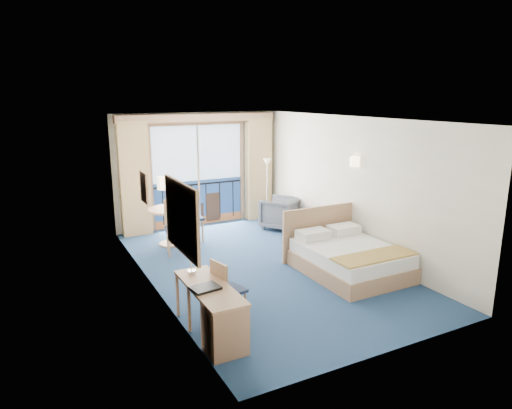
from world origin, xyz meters
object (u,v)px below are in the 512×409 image
bed (348,257)px  floor_lamp (267,174)px  table_chair_b (177,223)px  nightstand (324,232)px  desk (221,320)px  armchair (280,213)px  desk_chair (225,287)px  table_chair_a (186,215)px  round_table (170,217)px

bed → floor_lamp: size_ratio=1.22×
table_chair_b → nightstand: bearing=-6.0°
floor_lamp → table_chair_b: 3.06m
nightstand → floor_lamp: bearing=94.3°
desk → table_chair_b: size_ratio=1.36×
armchair → desk_chair: (-2.99, -3.57, 0.13)m
armchair → table_chair_a: size_ratio=0.75×
bed → table_chair_b: 3.40m
round_table → table_chair_b: bearing=-92.5°
armchair → table_chair_b: 2.77m
floor_lamp → armchair: bearing=-92.1°
round_table → floor_lamp: bearing=14.3°
desk → floor_lamp: bearing=55.8°
desk → bed: bearing=23.1°
floor_lamp → table_chair_a: floor_lamp is taller
table_chair_b → round_table: bearing=99.7°
bed → armchair: bed is taller
desk_chair → table_chair_b: 3.06m
armchair → desk: bearing=17.9°
bed → armchair: 2.97m
nightstand → desk_chair: 3.81m
nightstand → desk_chair: desk_chair is taller
bed → table_chair_a: (-1.98, 2.96, 0.33)m
desk_chair → round_table: desk_chair is taller
nightstand → round_table: (-2.87, 1.51, 0.33)m
desk → table_chair_b: 3.76m
armchair → round_table: size_ratio=0.93×
floor_lamp → desk_chair: size_ratio=1.78×
round_table → table_chair_b: (-0.02, -0.55, 0.00)m
armchair → table_chair_b: (-2.71, -0.52, 0.23)m
desk → desk_chair: size_ratio=1.64×
floor_lamp → round_table: size_ratio=1.80×
round_table → table_chair_b: 0.55m
desk_chair → round_table: (0.31, 3.60, 0.10)m
table_chair_a → desk: bearing=164.1°
desk → armchair: bearing=51.8°
table_chair_a → desk_chair: bearing=166.9°
bed → desk_chair: (-2.64, -0.62, 0.21)m
armchair → table_chair_b: table_chair_b is taller
armchair → desk: 5.37m
floor_lamp → table_chair_b: size_ratio=1.48×
desk_chair → nightstand: bearing=-69.7°
armchair → floor_lamp: size_ratio=0.52×
bed → desk: 3.24m
desk → table_chair_b: (0.62, 3.70, 0.23)m
desk → table_chair_b: table_chair_b is taller
table_chair_a → nightstand: bearing=-123.3°
desk_chair → armchair: bearing=-52.9°
desk_chair → table_chair_b: table_chair_b is taller
desk → desk_chair: desk_chair is taller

